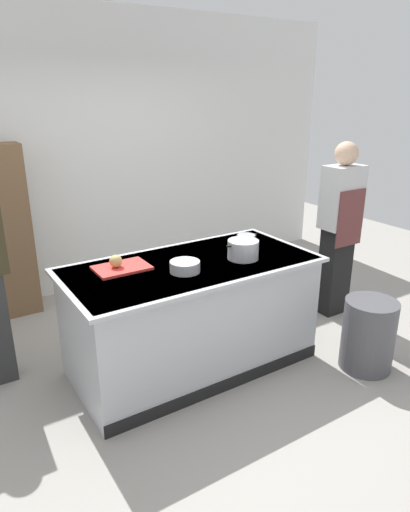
{
  "coord_description": "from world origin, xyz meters",
  "views": [
    {
      "loc": [
        -1.71,
        -2.86,
        2.16
      ],
      "look_at": [
        0.25,
        0.2,
        0.85
      ],
      "focal_mm": 32.34,
      "sensor_mm": 36.0,
      "label": 1
    }
  ],
  "objects_px": {
    "onion": "(116,261)",
    "person_chef": "(339,226)",
    "stock_pot": "(243,249)",
    "mixing_bowl": "(185,267)",
    "sauce_pan": "(246,240)",
    "trash_bin": "(368,335)"
  },
  "relations": [
    {
      "from": "onion",
      "to": "person_chef",
      "type": "distance_m",
      "value": 2.26
    },
    {
      "from": "stock_pot",
      "to": "sauce_pan",
      "type": "height_order",
      "value": "stock_pot"
    },
    {
      "from": "mixing_bowl",
      "to": "trash_bin",
      "type": "relative_size",
      "value": 0.38
    },
    {
      "from": "stock_pot",
      "to": "trash_bin",
      "type": "distance_m",
      "value": 1.23
    },
    {
      "from": "sauce_pan",
      "to": "trash_bin",
      "type": "xyz_separation_m",
      "value": [
        0.55,
        -0.93,
        -0.65
      ]
    },
    {
      "from": "sauce_pan",
      "to": "person_chef",
      "type": "height_order",
      "value": "person_chef"
    },
    {
      "from": "sauce_pan",
      "to": "trash_bin",
      "type": "height_order",
      "value": "sauce_pan"
    },
    {
      "from": "sauce_pan",
      "to": "mixing_bowl",
      "type": "relative_size",
      "value": 1.0
    },
    {
      "from": "onion",
      "to": "mixing_bowl",
      "type": "bearing_deg",
      "value": -37.2
    },
    {
      "from": "onion",
      "to": "sauce_pan",
      "type": "height_order",
      "value": "onion"
    },
    {
      "from": "person_chef",
      "to": "onion",
      "type": "bearing_deg",
      "value": 84.78
    },
    {
      "from": "trash_bin",
      "to": "person_chef",
      "type": "distance_m",
      "value": 1.19
    },
    {
      "from": "trash_bin",
      "to": "person_chef",
      "type": "height_order",
      "value": "person_chef"
    },
    {
      "from": "trash_bin",
      "to": "person_chef",
      "type": "xyz_separation_m",
      "value": [
        0.54,
        0.87,
        0.62
      ]
    },
    {
      "from": "trash_bin",
      "to": "person_chef",
      "type": "bearing_deg",
      "value": 58.2
    },
    {
      "from": "stock_pot",
      "to": "mixing_bowl",
      "type": "xyz_separation_m",
      "value": [
        -0.53,
        0.0,
        -0.03
      ]
    },
    {
      "from": "stock_pot",
      "to": "person_chef",
      "type": "relative_size",
      "value": 0.18
    },
    {
      "from": "onion",
      "to": "trash_bin",
      "type": "distance_m",
      "value": 2.09
    },
    {
      "from": "stock_pot",
      "to": "person_chef",
      "type": "distance_m",
      "value": 1.33
    },
    {
      "from": "stock_pot",
      "to": "sauce_pan",
      "type": "xyz_separation_m",
      "value": [
        0.23,
        0.26,
        -0.03
      ]
    },
    {
      "from": "onion",
      "to": "stock_pot",
      "type": "distance_m",
      "value": 0.99
    },
    {
      "from": "stock_pot",
      "to": "mixing_bowl",
      "type": "height_order",
      "value": "stock_pot"
    }
  ]
}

